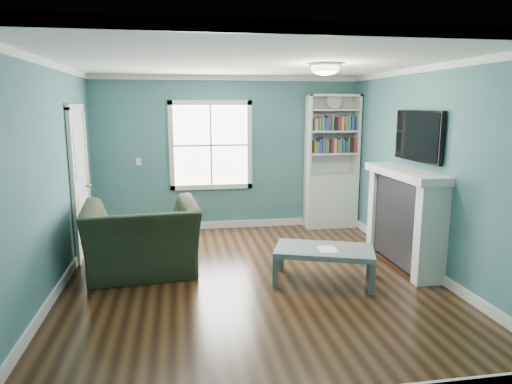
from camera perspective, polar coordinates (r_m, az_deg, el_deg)
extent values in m
plane|color=black|center=(5.71, -0.54, -10.92)|extent=(5.00, 5.00, 0.00)
plane|color=#39636B|center=(7.83, -3.44, 4.79)|extent=(4.50, 0.00, 4.50)
plane|color=#39636B|center=(2.98, 7.03, -5.04)|extent=(4.50, 0.00, 4.50)
plane|color=#39636B|center=(5.49, -24.44, 1.32)|extent=(0.00, 5.00, 5.00)
plane|color=#39636B|center=(6.13, 20.70, 2.48)|extent=(0.00, 5.00, 5.00)
plane|color=white|center=(5.33, -0.59, 16.04)|extent=(5.00, 5.00, 0.00)
cube|color=white|center=(8.04, -3.33, -4.05)|extent=(4.50, 0.03, 0.12)
cube|color=white|center=(5.80, -23.34, -10.85)|extent=(0.03, 5.00, 0.12)
cube|color=white|center=(6.41, 19.84, -8.56)|extent=(0.03, 5.00, 0.12)
cube|color=white|center=(7.78, -3.53, 14.04)|extent=(4.50, 0.04, 0.08)
cube|color=white|center=(2.92, 7.50, 19.61)|extent=(4.50, 0.04, 0.08)
cube|color=white|center=(5.45, -25.29, 14.52)|extent=(0.04, 5.00, 0.08)
cube|color=white|center=(6.09, 21.33, 14.29)|extent=(0.04, 5.00, 0.08)
cube|color=white|center=(7.78, -5.66, 5.83)|extent=(1.24, 0.01, 1.34)
cube|color=white|center=(7.75, -10.55, 5.68)|extent=(0.08, 0.06, 1.50)
cube|color=white|center=(7.84, -0.81, 5.92)|extent=(0.08, 0.06, 1.50)
cube|color=white|center=(7.86, -5.56, 0.66)|extent=(1.40, 0.06, 0.08)
cube|color=white|center=(7.74, -5.75, 11.06)|extent=(1.40, 0.06, 0.08)
cube|color=white|center=(7.77, -5.65, 5.82)|extent=(1.24, 0.03, 0.03)
cube|color=white|center=(7.77, -5.65, 5.82)|extent=(0.03, 0.03, 1.34)
cube|color=silver|center=(8.14, 9.27, -1.16)|extent=(0.90, 0.35, 0.90)
cube|color=silver|center=(7.86, 6.53, 6.96)|extent=(0.04, 0.35, 1.40)
cube|color=silver|center=(8.14, 12.40, 6.91)|extent=(0.04, 0.35, 1.40)
cube|color=silver|center=(8.15, 9.14, 7.02)|extent=(0.90, 0.02, 1.40)
cube|color=silver|center=(7.98, 9.67, 11.82)|extent=(0.90, 0.35, 0.04)
cube|color=silver|center=(8.06, 9.37, 2.11)|extent=(0.84, 0.33, 0.03)
cube|color=silver|center=(8.01, 9.45, 4.80)|extent=(0.84, 0.33, 0.03)
cube|color=silver|center=(7.99, 9.53, 7.51)|extent=(0.84, 0.33, 0.03)
cube|color=silver|center=(7.97, 9.61, 10.10)|extent=(0.84, 0.33, 0.03)
cube|color=olive|center=(7.98, 9.52, 5.68)|extent=(0.70, 0.25, 0.22)
cube|color=teal|center=(7.96, 9.61, 8.40)|extent=(0.70, 0.25, 0.22)
cylinder|color=beige|center=(7.93, 9.77, 11.14)|extent=(0.26, 0.06, 0.26)
cube|color=black|center=(6.36, 18.13, -3.52)|extent=(0.30, 1.20, 1.10)
cube|color=black|center=(6.40, 17.87, -5.27)|extent=(0.22, 0.65, 0.70)
cube|color=silver|center=(5.78, 21.02, -5.10)|extent=(0.36, 0.16, 1.20)
cube|color=silver|center=(6.93, 15.44, -2.22)|extent=(0.36, 0.16, 1.20)
cube|color=silver|center=(6.22, 18.15, 2.27)|extent=(0.44, 1.58, 0.10)
cube|color=black|center=(6.24, 19.64, 6.61)|extent=(0.06, 1.10, 0.65)
cube|color=silver|center=(6.87, -21.15, 0.94)|extent=(0.04, 0.80, 2.05)
cube|color=white|center=(6.44, -21.84, 0.28)|extent=(0.05, 0.08, 2.13)
cube|color=white|center=(7.31, -20.39, 1.54)|extent=(0.05, 0.08, 2.13)
cube|color=white|center=(6.79, -21.68, 9.84)|extent=(0.05, 0.98, 0.08)
sphere|color=#BF8C3F|center=(7.16, -20.17, 0.77)|extent=(0.07, 0.07, 0.07)
ellipsoid|color=white|center=(5.63, 8.65, 15.03)|extent=(0.34, 0.34, 0.15)
cylinder|color=white|center=(5.64, 8.66, 15.48)|extent=(0.38, 0.38, 0.03)
cube|color=white|center=(7.81, -14.45, 3.72)|extent=(0.08, 0.01, 0.12)
imported|color=#232D1C|center=(5.94, -14.10, -4.23)|extent=(1.46, 1.02, 1.21)
cube|color=#4B545A|center=(5.43, 2.45, -10.07)|extent=(0.08, 0.08, 0.36)
cube|color=#4B545A|center=(5.40, 14.32, -10.51)|extent=(0.08, 0.08, 0.36)
cube|color=#4B545A|center=(5.96, 3.21, -8.14)|extent=(0.08, 0.08, 0.36)
cube|color=#4B545A|center=(5.94, 13.94, -8.52)|extent=(0.08, 0.08, 0.36)
cube|color=#4F5866|center=(5.59, 8.53, -7.26)|extent=(1.31, 0.99, 0.06)
cube|color=white|center=(5.53, 8.96, -7.10)|extent=(0.23, 0.29, 0.00)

